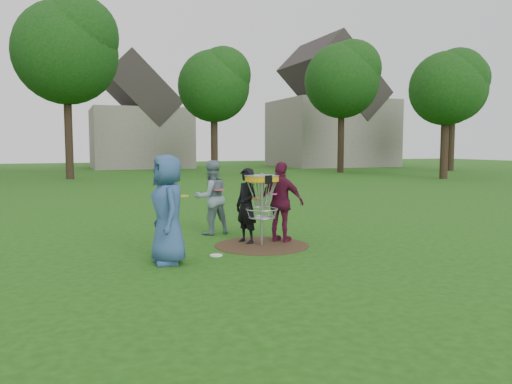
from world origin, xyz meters
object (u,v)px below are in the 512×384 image
object	(u,v)px
player_grey	(211,197)
disc_golf_basket	(262,192)
player_blue	(168,209)
player_maroon	(281,202)
player_black	(247,206)

from	to	relation	value
player_grey	disc_golf_basket	distance (m)	1.65
player_blue	player_maroon	distance (m)	2.64
player_grey	player_maroon	bearing A→B (deg)	118.43
player_blue	player_grey	distance (m)	2.73
player_blue	player_black	world-z (taller)	player_blue
player_grey	player_maroon	size ratio (longest dim) A/B	1.00
player_black	disc_golf_basket	distance (m)	0.49
player_black	disc_golf_basket	bearing A→B (deg)	5.82
player_black	player_grey	xyz separation A→B (m)	(-0.36, 1.19, 0.06)
player_blue	disc_golf_basket	world-z (taller)	player_blue
disc_golf_basket	player_black	bearing A→B (deg)	116.33
player_black	player_grey	world-z (taller)	player_grey
player_grey	player_maroon	world-z (taller)	player_grey
player_black	player_grey	size ratio (longest dim) A/B	0.93
player_blue	player_black	distance (m)	2.11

